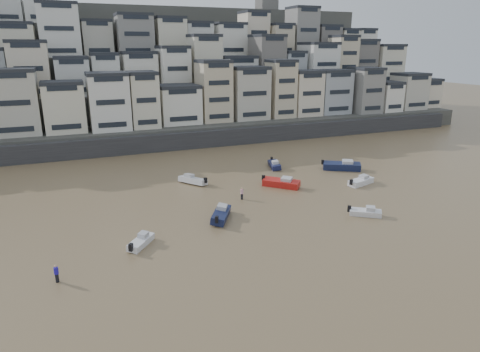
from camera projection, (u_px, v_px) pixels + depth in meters
name	position (u px, v px, depth m)	size (l,w,h in m)	color
harbor_wall	(183.00, 140.00, 89.07)	(140.00, 3.00, 3.50)	#38383A
hillside	(162.00, 74.00, 122.80)	(141.04, 66.00, 50.00)	#4C4C47
boat_i	(274.00, 164.00, 75.28)	(5.16, 1.69, 1.41)	#141940
boat_g	(342.00, 165.00, 73.90)	(6.95, 2.27, 1.89)	#141C3E
boat_c	(221.00, 213.00, 52.86)	(5.71, 1.87, 1.56)	#141B3F
boat_h	(193.00, 179.00, 66.58)	(5.18, 1.69, 1.41)	silver
boat_b	(366.00, 211.00, 53.94)	(4.27, 1.40, 1.16)	silver
boat_e	(281.00, 182.00, 64.96)	(6.12, 2.00, 1.67)	#B41A16
boat_j	(141.00, 241.00, 45.85)	(4.32, 1.41, 1.18)	white
boat_d	(361.00, 180.00, 66.09)	(5.24, 1.71, 1.43)	white
person_blue	(56.00, 273.00, 38.67)	(0.44, 0.44, 1.74)	#2316A9
person_pink	(242.00, 193.00, 59.64)	(0.44, 0.44, 1.74)	#CF92A3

